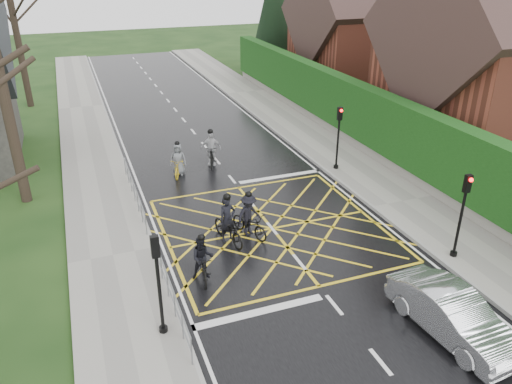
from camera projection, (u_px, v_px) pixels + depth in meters
ground at (272, 229)px, 19.35m from camera, size 120.00×120.00×0.00m
road at (272, 228)px, 19.35m from camera, size 9.00×80.00×0.01m
sidewalk_right at (402, 202)px, 21.22m from camera, size 3.00×80.00×0.15m
sidewalk_left at (113, 257)px, 17.41m from camera, size 3.00×80.00×0.15m
stone_wall at (363, 146)px, 26.73m from camera, size 0.50×38.00×0.70m
hedge at (367, 114)px, 25.97m from camera, size 0.90×38.00×2.80m
house_near at (512, 61)px, 25.37m from camera, size 11.80×9.80×11.30m
house_far at (364, 32)px, 37.36m from camera, size 9.80×8.80×10.30m
conifer at (274, 14)px, 42.58m from camera, size 4.60×4.60×10.00m
railing_south at (171, 289)px, 14.58m from camera, size 0.05×5.04×1.03m
railing_north at (134, 187)px, 20.92m from camera, size 0.05×6.04×1.03m
traffic_light_ne at (338, 139)px, 23.80m from camera, size 0.24×0.31×3.21m
traffic_light_se at (461, 217)px, 16.70m from camera, size 0.24×0.31×3.21m
traffic_light_sw at (159, 286)px, 13.22m from camera, size 0.24×0.31×3.21m
cyclist_rear at (228, 226)px, 18.25m from camera, size 1.11×2.09×1.93m
cyclist_back at (203, 262)px, 16.11m from camera, size 0.82×1.70×1.65m
cyclist_mid at (249, 219)px, 18.66m from camera, size 1.31×1.96×1.80m
cyclist_front at (211, 152)px, 24.88m from camera, size 1.10×1.96×1.90m
cyclist_lead at (179, 163)px, 23.83m from camera, size 1.23×1.85×1.71m
car at (452, 314)px, 13.72m from camera, size 1.78×4.15×1.33m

